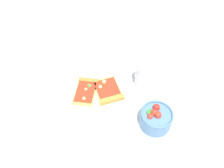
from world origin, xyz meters
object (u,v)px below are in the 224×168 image
Objects in this scene: pizza_slice_near at (86,90)px; paper_napkin at (63,60)px; pizza_slice_far at (108,91)px; soda_glass at (145,75)px; plate at (97,95)px; salad_bowl at (156,118)px.

pizza_slice_near is 0.23m from paper_napkin.
pizza_slice_far is 0.30m from paper_napkin.
pizza_slice_far reaches higher than pizza_slice_near.
paper_napkin is at bearing -76.86° from pizza_slice_near.
paper_napkin is at bearing -63.03° from pizza_slice_far.
pizza_slice_far is at bearing 116.97° from paper_napkin.
pizza_slice_near is 0.25m from soda_glass.
paper_napkin is at bearing -70.61° from plate.
pizza_slice_near is 1.19× the size of pizza_slice_far.
pizza_slice_far is 1.12× the size of salad_bowl.
soda_glass is (-0.24, 0.03, 0.03)m from pizza_slice_near.
soda_glass is 0.77× the size of paper_napkin.
soda_glass reaches higher than pizza_slice_far.
pizza_slice_far is 0.22m from salad_bowl.
pizza_slice_near is 1.34× the size of salad_bowl.
salad_bowl is (-0.20, 0.22, 0.02)m from pizza_slice_near.
pizza_slice_far is at bearing 2.18° from soda_glass.
plate is 0.05m from pizza_slice_near.
soda_glass is at bearing -177.82° from pizza_slice_far.
soda_glass is 0.39m from paper_napkin.
salad_bowl is 0.51m from paper_napkin.
paper_napkin is (0.09, -0.25, -0.01)m from plate.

